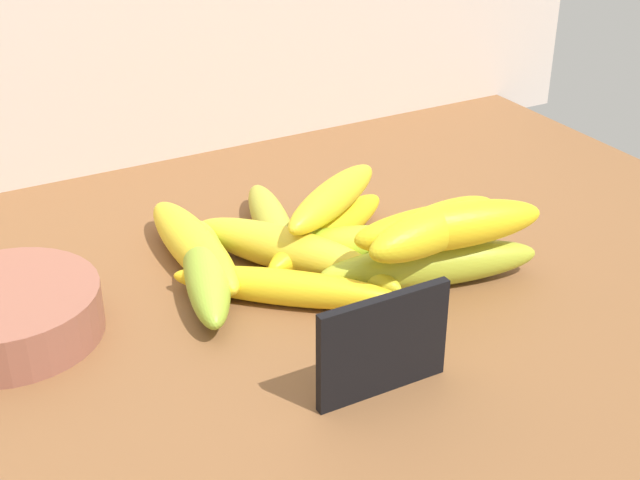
{
  "coord_description": "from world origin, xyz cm",
  "views": [
    {
      "loc": [
        -26.86,
        -58.12,
        45.21
      ],
      "look_at": [
        6.4,
        2.8,
        8.0
      ],
      "focal_mm": 49.75,
      "sensor_mm": 36.0,
      "label": 1
    }
  ],
  "objects_px": {
    "fruit_bowl": "(9,313)",
    "chalkboard_sign": "(383,348)",
    "banana_10": "(449,226)",
    "banana_9": "(333,198)",
    "banana_11": "(435,228)",
    "banana_0": "(193,246)",
    "banana_7": "(331,264)",
    "banana_8": "(328,232)",
    "banana_3": "(430,265)",
    "banana_2": "(387,247)",
    "banana_5": "(206,270)",
    "banana_6": "(272,222)",
    "banana_1": "(285,249)",
    "banana_4": "(285,287)"
  },
  "relations": [
    {
      "from": "banana_6",
      "to": "banana_10",
      "type": "relative_size",
      "value": 0.93
    },
    {
      "from": "chalkboard_sign",
      "to": "banana_3",
      "type": "relative_size",
      "value": 0.53
    },
    {
      "from": "banana_1",
      "to": "banana_7",
      "type": "distance_m",
      "value": 0.05
    },
    {
      "from": "banana_8",
      "to": "banana_6",
      "type": "bearing_deg",
      "value": 128.92
    },
    {
      "from": "chalkboard_sign",
      "to": "banana_9",
      "type": "xyz_separation_m",
      "value": [
        0.08,
        0.22,
        0.01
      ]
    },
    {
      "from": "banana_0",
      "to": "banana_7",
      "type": "height_order",
      "value": "banana_0"
    },
    {
      "from": "banana_5",
      "to": "banana_6",
      "type": "bearing_deg",
      "value": 33.43
    },
    {
      "from": "banana_6",
      "to": "banana_7",
      "type": "distance_m",
      "value": 0.1
    },
    {
      "from": "fruit_bowl",
      "to": "chalkboard_sign",
      "type": "bearing_deg",
      "value": -42.37
    },
    {
      "from": "banana_2",
      "to": "banana_7",
      "type": "bearing_deg",
      "value": 175.21
    },
    {
      "from": "fruit_bowl",
      "to": "banana_0",
      "type": "distance_m",
      "value": 0.18
    },
    {
      "from": "banana_4",
      "to": "banana_1",
      "type": "bearing_deg",
      "value": 63.5
    },
    {
      "from": "banana_5",
      "to": "banana_10",
      "type": "distance_m",
      "value": 0.22
    },
    {
      "from": "banana_9",
      "to": "banana_11",
      "type": "bearing_deg",
      "value": -70.95
    },
    {
      "from": "banana_0",
      "to": "banana_8",
      "type": "bearing_deg",
      "value": -13.74
    },
    {
      "from": "banana_0",
      "to": "banana_1",
      "type": "relative_size",
      "value": 0.97
    },
    {
      "from": "banana_6",
      "to": "banana_9",
      "type": "height_order",
      "value": "banana_9"
    },
    {
      "from": "banana_7",
      "to": "banana_8",
      "type": "bearing_deg",
      "value": 63.72
    },
    {
      "from": "fruit_bowl",
      "to": "banana_1",
      "type": "relative_size",
      "value": 0.78
    },
    {
      "from": "banana_3",
      "to": "banana_11",
      "type": "bearing_deg",
      "value": -107.22
    },
    {
      "from": "banana_3",
      "to": "banana_4",
      "type": "distance_m",
      "value": 0.13
    },
    {
      "from": "chalkboard_sign",
      "to": "banana_6",
      "type": "relative_size",
      "value": 0.66
    },
    {
      "from": "banana_3",
      "to": "banana_11",
      "type": "height_order",
      "value": "banana_11"
    },
    {
      "from": "fruit_bowl",
      "to": "banana_1",
      "type": "bearing_deg",
      "value": -2.3
    },
    {
      "from": "fruit_bowl",
      "to": "banana_9",
      "type": "relative_size",
      "value": 0.95
    },
    {
      "from": "banana_10",
      "to": "banana_0",
      "type": "bearing_deg",
      "value": 141.98
    },
    {
      "from": "chalkboard_sign",
      "to": "banana_0",
      "type": "bearing_deg",
      "value": 102.29
    },
    {
      "from": "banana_3",
      "to": "banana_11",
      "type": "distance_m",
      "value": 0.04
    },
    {
      "from": "chalkboard_sign",
      "to": "banana_5",
      "type": "relative_size",
      "value": 0.59
    },
    {
      "from": "banana_0",
      "to": "banana_7",
      "type": "relative_size",
      "value": 1.24
    },
    {
      "from": "banana_0",
      "to": "banana_10",
      "type": "height_order",
      "value": "banana_10"
    },
    {
      "from": "banana_0",
      "to": "banana_3",
      "type": "relative_size",
      "value": 0.92
    },
    {
      "from": "banana_7",
      "to": "banana_8",
      "type": "relative_size",
      "value": 0.82
    },
    {
      "from": "banana_6",
      "to": "banana_2",
      "type": "bearing_deg",
      "value": -56.57
    },
    {
      "from": "chalkboard_sign",
      "to": "banana_3",
      "type": "distance_m",
      "value": 0.17
    },
    {
      "from": "banana_7",
      "to": "banana_9",
      "type": "bearing_deg",
      "value": 59.37
    },
    {
      "from": "banana_4",
      "to": "banana_3",
      "type": "bearing_deg",
      "value": -14.64
    },
    {
      "from": "banana_10",
      "to": "chalkboard_sign",
      "type": "bearing_deg",
      "value": -142.58
    },
    {
      "from": "chalkboard_sign",
      "to": "banana_2",
      "type": "distance_m",
      "value": 0.19
    },
    {
      "from": "banana_0",
      "to": "banana_3",
      "type": "bearing_deg",
      "value": -37.74
    },
    {
      "from": "banana_9",
      "to": "banana_10",
      "type": "distance_m",
      "value": 0.13
    },
    {
      "from": "banana_4",
      "to": "banana_6",
      "type": "relative_size",
      "value": 1.24
    },
    {
      "from": "fruit_bowl",
      "to": "banana_7",
      "type": "xyz_separation_m",
      "value": [
        0.28,
        -0.05,
        -0.0
      ]
    },
    {
      "from": "banana_5",
      "to": "banana_3",
      "type": "bearing_deg",
      "value": -25.91
    },
    {
      "from": "banana_4",
      "to": "banana_7",
      "type": "height_order",
      "value": "same"
    },
    {
      "from": "banana_1",
      "to": "banana_11",
      "type": "xyz_separation_m",
      "value": [
        0.1,
        -0.1,
        0.04
      ]
    },
    {
      "from": "banana_1",
      "to": "banana_5",
      "type": "bearing_deg",
      "value": -179.42
    },
    {
      "from": "fruit_bowl",
      "to": "banana_1",
      "type": "height_order",
      "value": "same"
    },
    {
      "from": "chalkboard_sign",
      "to": "banana_4",
      "type": "bearing_deg",
      "value": 93.32
    },
    {
      "from": "chalkboard_sign",
      "to": "banana_0",
      "type": "distance_m",
      "value": 0.26
    }
  ]
}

